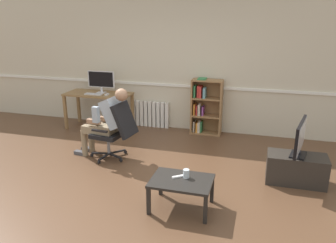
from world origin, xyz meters
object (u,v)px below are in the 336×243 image
(computer_desk, at_px, (98,98))
(spare_remote, at_px, (178,177))
(radiator, at_px, (150,114))
(bookshelf, at_px, (205,107))
(tv_screen, at_px, (300,138))
(drinking_glass, at_px, (186,174))
(computer_mouse, at_px, (107,94))
(tv_stand, at_px, (296,169))
(coffee_table, at_px, (182,183))
(imac_monitor, at_px, (101,80))
(office_chair, at_px, (115,129))
(person_seated, at_px, (106,120))
(keyboard, at_px, (94,94))

(computer_desk, distance_m, spare_remote, 3.45)
(computer_desk, distance_m, radiator, 1.13)
(bookshelf, xyz_separation_m, radiator, (-1.19, 0.10, -0.27))
(tv_screen, xyz_separation_m, drinking_glass, (-1.37, -1.03, -0.24))
(computer_mouse, bearing_deg, radiator, 34.54)
(radiator, height_order, tv_stand, radiator)
(drinking_glass, bearing_deg, tv_stand, 36.97)
(bookshelf, xyz_separation_m, tv_screen, (1.64, -1.75, 0.13))
(bookshelf, distance_m, tv_screen, 2.40)
(computer_desk, height_order, coffee_table, computer_desk)
(drinking_glass, bearing_deg, radiator, 116.76)
(computer_desk, relative_size, imac_monitor, 2.32)
(office_chair, distance_m, coffee_table, 1.84)
(person_seated, bearing_deg, tv_stand, 95.53)
(computer_desk, xyz_separation_m, drinking_glass, (2.45, -2.49, -0.21))
(radiator, bearing_deg, person_seated, -95.18)
(tv_stand, xyz_separation_m, drinking_glass, (-1.37, -1.03, 0.23))
(office_chair, height_order, drinking_glass, office_chair)
(coffee_table, xyz_separation_m, drinking_glass, (0.04, 0.07, 0.10))
(bookshelf, xyz_separation_m, drinking_glass, (0.27, -2.78, -0.11))
(computer_desk, distance_m, bookshelf, 2.21)
(radiator, bearing_deg, computer_desk, -158.64)
(tv_screen, relative_size, drinking_glass, 6.91)
(computer_mouse, distance_m, spare_remote, 3.20)
(computer_mouse, bearing_deg, tv_screen, -20.59)
(bookshelf, xyz_separation_m, tv_stand, (1.64, -1.75, -0.34))
(person_seated, distance_m, coffee_table, 2.00)
(keyboard, xyz_separation_m, drinking_glass, (2.48, -2.35, -0.32))
(keyboard, height_order, person_seated, person_seated)
(computer_mouse, relative_size, radiator, 0.12)
(spare_remote, bearing_deg, office_chair, 12.03)
(tv_screen, bearing_deg, drinking_glass, 139.21)
(computer_desk, height_order, imac_monitor, imac_monitor)
(keyboard, bearing_deg, tv_stand, -18.90)
(office_chair, xyz_separation_m, tv_stand, (2.81, -0.07, -0.32))
(radiator, xyz_separation_m, spare_remote, (1.35, -2.90, 0.12))
(imac_monitor, height_order, radiator, imac_monitor)
(keyboard, distance_m, coffee_table, 3.47)
(coffee_table, relative_size, drinking_glass, 6.84)
(imac_monitor, relative_size, keyboard, 1.63)
(coffee_table, bearing_deg, person_seated, 142.79)
(bookshelf, distance_m, radiator, 1.22)
(tv_stand, distance_m, coffee_table, 1.80)
(imac_monitor, bearing_deg, spare_remote, -48.28)
(keyboard, height_order, tv_stand, keyboard)
(tv_screen, xyz_separation_m, spare_remote, (-1.47, -1.05, -0.28))
(computer_mouse, height_order, tv_screen, tv_screen)
(person_seated, bearing_deg, keyboard, -137.47)
(computer_desk, distance_m, tv_screen, 4.10)
(drinking_glass, bearing_deg, office_chair, 142.61)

